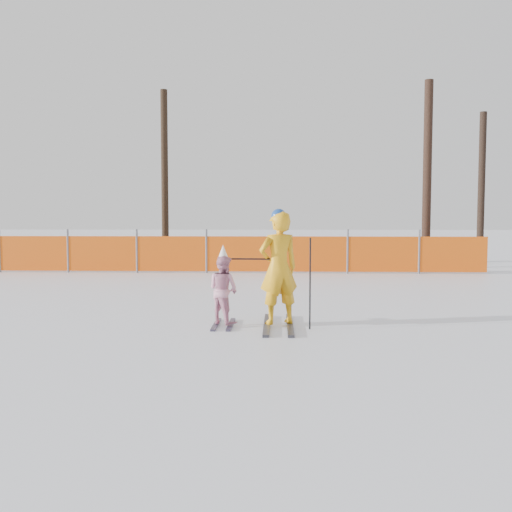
# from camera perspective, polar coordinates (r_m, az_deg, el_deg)

# --- Properties ---
(ground) EXTENTS (120.00, 120.00, 0.00)m
(ground) POSITION_cam_1_polar(r_m,az_deg,el_deg) (8.51, -0.13, -6.97)
(ground) COLOR white
(ground) RESTS_ON ground
(adult) EXTENTS (0.71, 1.64, 1.73)m
(adult) POSITION_cam_1_polar(r_m,az_deg,el_deg) (8.34, 2.27, -1.24)
(adult) COLOR black
(adult) RESTS_ON ground
(child) EXTENTS (0.62, 0.91, 1.20)m
(child) POSITION_cam_1_polar(r_m,az_deg,el_deg) (8.44, -3.29, -3.30)
(child) COLOR black
(child) RESTS_ON ground
(ski_poles) EXTENTS (1.15, 0.25, 1.32)m
(ski_poles) POSITION_cam_1_polar(r_m,az_deg,el_deg) (8.22, 3.61, -2.02)
(ski_poles) COLOR black
(ski_poles) RESTS_ON ground
(safety_fence) EXTENTS (15.92, 0.06, 1.25)m
(safety_fence) POSITION_cam_1_polar(r_m,az_deg,el_deg) (16.30, -5.44, 0.24)
(safety_fence) COLOR #595960
(safety_fence) RESTS_ON ground
(tree_trunks) EXTENTS (11.01, 2.68, 5.78)m
(tree_trunks) POSITION_cam_1_polar(r_m,az_deg,el_deg) (19.06, 11.35, 7.45)
(tree_trunks) COLOR black
(tree_trunks) RESTS_ON ground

